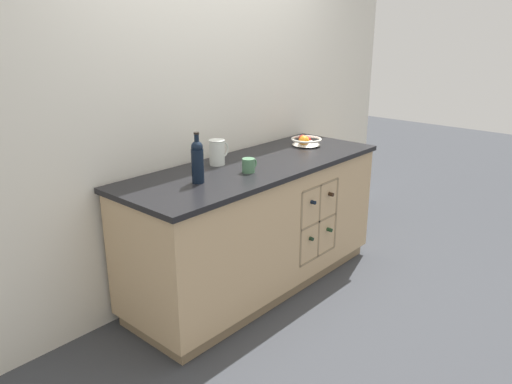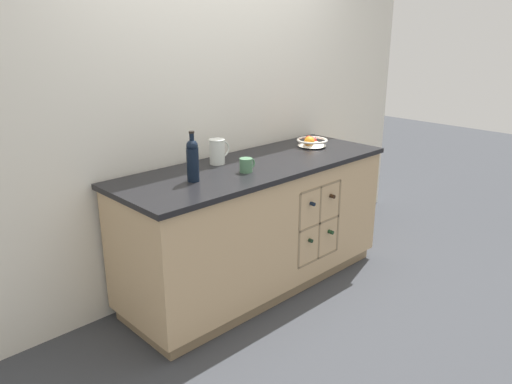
{
  "view_description": "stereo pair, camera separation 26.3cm",
  "coord_description": "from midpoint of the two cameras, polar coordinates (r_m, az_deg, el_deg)",
  "views": [
    {
      "loc": [
        -2.49,
        -2.21,
        1.86
      ],
      "look_at": [
        0.0,
        0.0,
        0.73
      ],
      "focal_mm": 35.0,
      "sensor_mm": 36.0,
      "label": 1
    },
    {
      "loc": [
        -2.31,
        -2.4,
        1.86
      ],
      "look_at": [
        0.0,
        0.0,
        0.73
      ],
      "focal_mm": 35.0,
      "sensor_mm": 36.0,
      "label": 2
    }
  ],
  "objects": [
    {
      "name": "ceramic_mug",
      "position": [
        3.25,
        -3.14,
        3.05
      ],
      "size": [
        0.12,
        0.08,
        0.09
      ],
      "color": "#4C7A56",
      "rests_on": "kitchen_island"
    },
    {
      "name": "ground_plane",
      "position": [
        3.81,
        -2.0,
        -10.51
      ],
      "size": [
        14.0,
        14.0,
        0.0
      ],
      "primitive_type": "plane",
      "color": "#383A3F"
    },
    {
      "name": "kitchen_island",
      "position": [
        3.61,
        -2.04,
        -3.89
      ],
      "size": [
        2.08,
        0.74,
        0.94
      ],
      "color": "#8B7354",
      "rests_on": "ground_plane"
    },
    {
      "name": "back_wall",
      "position": [
        3.67,
        -6.96,
        9.4
      ],
      "size": [
        4.44,
        0.06,
        2.55
      ],
      "primitive_type": "cube",
      "color": "silver",
      "rests_on": "ground_plane"
    },
    {
      "name": "white_pitcher",
      "position": [
        3.43,
        -6.63,
        4.59
      ],
      "size": [
        0.17,
        0.11,
        0.17
      ],
      "color": "silver",
      "rests_on": "kitchen_island"
    },
    {
      "name": "fruit_bowl",
      "position": [
        3.98,
        3.84,
        5.86
      ],
      "size": [
        0.24,
        0.24,
        0.09
      ],
      "color": "silver",
      "rests_on": "kitchen_island"
    },
    {
      "name": "standing_wine_bottle",
      "position": [
        3.04,
        -9.18,
        3.57
      ],
      "size": [
        0.08,
        0.08,
        0.31
      ],
      "color": "black",
      "rests_on": "kitchen_island"
    }
  ]
}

